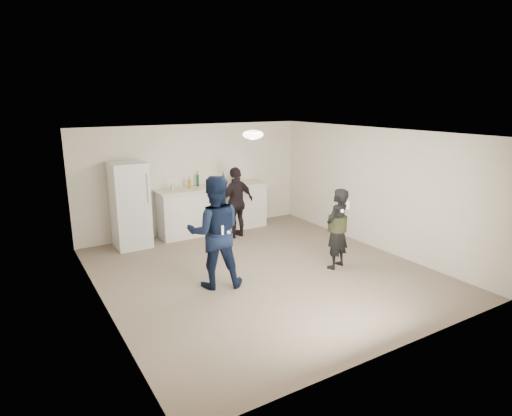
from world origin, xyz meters
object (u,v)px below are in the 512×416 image
counter (214,210)px  shaker (173,187)px  woman (337,229)px  spectator (237,202)px  fridge (130,205)px  man (215,232)px

counter → shaker: shaker is taller
woman → spectator: bearing=-94.1°
woman → shaker: bearing=-77.6°
fridge → shaker: fridge is taller
spectator → man: bearing=40.8°
counter → man: size_ratio=1.39×
shaker → spectator: 1.45m
man → shaker: bearing=-75.6°
shaker → woman: (1.96, -3.18, -0.42)m
shaker → spectator: (1.26, -0.61, -0.37)m
man → spectator: man is taller
shaker → woman: woman is taller
woman → spectator: spectator is taller
fridge → shaker: size_ratio=10.59×
counter → fridge: size_ratio=1.44×
shaker → man: bearing=-96.4°
man → woman: man is taller
counter → woman: size_ratio=1.73×
counter → spectator: (0.27, -0.63, 0.28)m
counter → shaker: bearing=-178.5°
woman → counter: bearing=-92.5°
fridge → shaker: (0.96, 0.04, 0.28)m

